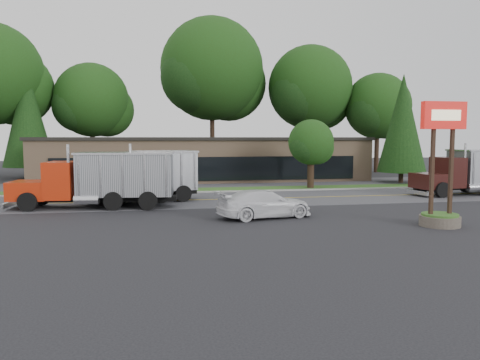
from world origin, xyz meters
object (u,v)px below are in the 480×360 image
object	(u,v)px
bilo_sign	(441,184)
dump_truck_red	(104,178)
dump_truck_maroon	(471,170)
dump_truck_blue	(148,175)
rally_car	(264,204)

from	to	relation	value
bilo_sign	dump_truck_red	xyz separation A→B (m)	(-16.51, 8.97, -0.21)
bilo_sign	dump_truck_red	world-z (taller)	bilo_sign
bilo_sign	dump_truck_maroon	world-z (taller)	bilo_sign
dump_truck_blue	dump_truck_maroon	distance (m)	23.86
dump_truck_red	dump_truck_maroon	distance (m)	26.51
dump_truck_red	dump_truck_blue	xyz separation A→B (m)	(2.57, 2.39, -0.01)
bilo_sign	dump_truck_blue	distance (m)	17.98
dump_truck_blue	rally_car	distance (m)	9.77
rally_car	bilo_sign	bearing A→B (deg)	-128.50
dump_truck_blue	rally_car	bearing A→B (deg)	115.32
dump_truck_red	rally_car	bearing A→B (deg)	155.30
bilo_sign	dump_truck_red	bearing A→B (deg)	151.48
dump_truck_blue	dump_truck_maroon	size ratio (longest dim) A/B	0.87
rally_car	dump_truck_maroon	bearing A→B (deg)	-79.80
dump_truck_maroon	dump_truck_red	bearing A→B (deg)	-2.08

